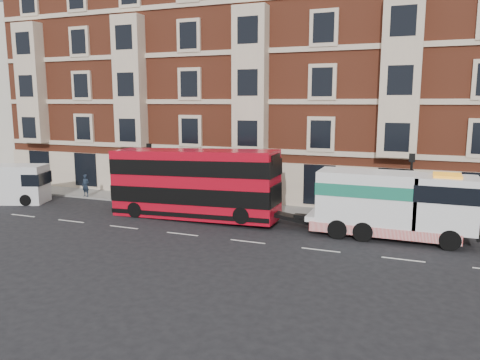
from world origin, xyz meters
name	(u,v)px	position (x,y,z in m)	size (l,w,h in m)	color
ground	(182,234)	(0.00, 0.00, 0.00)	(120.00, 120.00, 0.00)	black
sidewalk	(232,206)	(0.00, 7.50, 0.07)	(90.00, 3.00, 0.15)	slate
victorian_terrace	(272,70)	(0.50, 15.00, 10.07)	(45.00, 12.00, 20.40)	brown
lamp_post_west	(150,168)	(-6.00, 6.20, 2.68)	(0.35, 0.15, 4.35)	black
lamp_post_east	(410,184)	(12.00, 6.20, 2.68)	(0.35, 0.15, 4.35)	black
double_decker_bus	(194,183)	(-1.02, 3.47, 2.37)	(11.05, 2.54, 4.47)	#B1091B
tow_truck	(390,204)	(11.04, 3.47, 1.95)	(8.84, 2.61, 3.69)	white
box_van	(8,184)	(-16.18, 2.78, 1.40)	(5.88, 3.91, 2.84)	silver
pedestrian	(86,185)	(-11.86, 6.15, 1.02)	(0.64, 0.42, 1.74)	#182130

